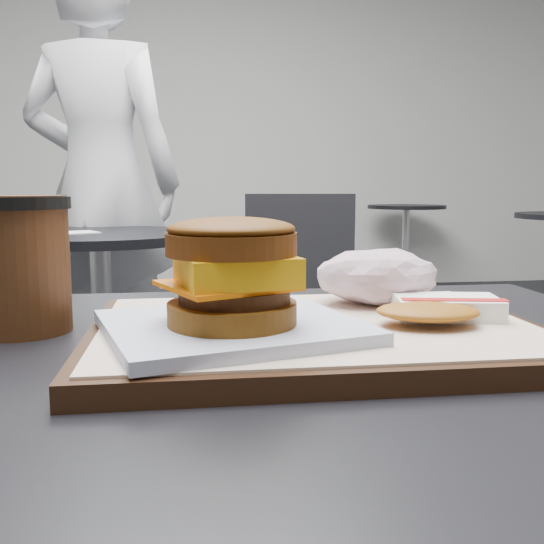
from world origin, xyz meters
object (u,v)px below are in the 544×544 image
(breakfast_sandwich, at_px, (232,286))
(coffee_cup, at_px, (20,259))
(serving_tray, at_px, (315,333))
(crumpled_wrapper, at_px, (378,276))
(neighbor_table, at_px, (101,290))
(patron, at_px, (101,183))
(neighbor_chair, at_px, (267,295))
(hash_brown, at_px, (438,309))

(breakfast_sandwich, xyz_separation_m, coffee_cup, (-0.19, 0.12, 0.01))
(serving_tray, relative_size, coffee_cup, 2.99)
(serving_tray, height_order, crumpled_wrapper, crumpled_wrapper)
(serving_tray, xyz_separation_m, breakfast_sandwich, (-0.07, -0.04, 0.05))
(breakfast_sandwich, distance_m, crumpled_wrapper, 0.19)
(breakfast_sandwich, height_order, neighbor_table, breakfast_sandwich)
(neighbor_table, bearing_deg, patron, 96.36)
(neighbor_chair, bearing_deg, serving_tray, -95.96)
(coffee_cup, xyz_separation_m, patron, (-0.20, 2.02, 0.08))
(breakfast_sandwich, distance_m, hash_brown, 0.18)
(crumpled_wrapper, height_order, coffee_cup, coffee_cup)
(hash_brown, relative_size, patron, 0.07)
(hash_brown, distance_m, coffee_cup, 0.38)
(breakfast_sandwich, height_order, coffee_cup, coffee_cup)
(crumpled_wrapper, relative_size, patron, 0.07)
(hash_brown, bearing_deg, neighbor_table, 107.44)
(hash_brown, xyz_separation_m, crumpled_wrapper, (-0.03, 0.09, 0.02))
(breakfast_sandwich, height_order, hash_brown, breakfast_sandwich)
(serving_tray, distance_m, breakfast_sandwich, 0.10)
(neighbor_table, distance_m, neighbor_chair, 0.59)
(neighbor_table, bearing_deg, breakfast_sandwich, -78.61)
(patron, bearing_deg, hash_brown, 120.80)
(breakfast_sandwich, bearing_deg, patron, 100.29)
(breakfast_sandwich, distance_m, coffee_cup, 0.22)
(hash_brown, height_order, neighbor_chair, neighbor_chair)
(hash_brown, relative_size, crumpled_wrapper, 1.03)
(crumpled_wrapper, distance_m, patron, 2.11)
(crumpled_wrapper, bearing_deg, serving_tray, -136.64)
(breakfast_sandwich, relative_size, crumpled_wrapper, 1.86)
(crumpled_wrapper, bearing_deg, coffee_cup, 178.54)
(serving_tray, bearing_deg, breakfast_sandwich, -152.55)
(serving_tray, xyz_separation_m, patron, (-0.46, 2.11, 0.14))
(serving_tray, height_order, hash_brown, hash_brown)
(breakfast_sandwich, bearing_deg, neighbor_chair, 81.75)
(serving_tray, bearing_deg, coffee_cup, 162.35)
(breakfast_sandwich, relative_size, hash_brown, 1.81)
(hash_brown, bearing_deg, serving_tray, 174.01)
(neighbor_table, xyz_separation_m, neighbor_chair, (0.59, 0.05, -0.04))
(hash_brown, bearing_deg, patron, 105.05)
(patron, bearing_deg, coffee_cup, 111.44)
(crumpled_wrapper, distance_m, neighbor_table, 1.66)
(hash_brown, bearing_deg, crumpled_wrapper, 107.74)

